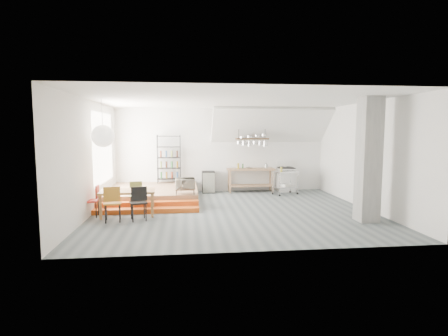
{
  "coord_description": "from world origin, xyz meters",
  "views": [
    {
      "loc": [
        -1.35,
        -9.97,
        2.33
      ],
      "look_at": [
        -0.19,
        0.8,
        1.19
      ],
      "focal_mm": 28.0,
      "sensor_mm": 36.0,
      "label": 1
    }
  ],
  "objects": [
    {
      "name": "platform",
      "position": [
        -2.5,
        2.0,
        0.2
      ],
      "size": [
        3.0,
        3.0,
        0.4
      ],
      "primitive_type": "cube",
      "color": "#8E6747",
      "rests_on": "ground"
    },
    {
      "name": "microwave",
      "position": [
        -1.4,
        0.75,
        0.73
      ],
      "size": [
        0.61,
        0.44,
        0.32
      ],
      "primitive_type": "imported",
      "rotation": [
        0.0,
        0.0,
        0.07
      ],
      "color": "beige",
      "rests_on": "microwave_shelf"
    },
    {
      "name": "microwave_shelf",
      "position": [
        -1.4,
        0.75,
        0.55
      ],
      "size": [
        0.6,
        0.4,
        0.16
      ],
      "color": "#8E6747",
      "rests_on": "platform"
    },
    {
      "name": "pot_rack",
      "position": [
        1.13,
        2.92,
        1.98
      ],
      "size": [
        1.2,
        0.5,
        1.43
      ],
      "color": "#3A2717",
      "rests_on": "ceiling"
    },
    {
      "name": "chair_red",
      "position": [
        -3.88,
        -0.29,
        0.52
      ],
      "size": [
        0.42,
        0.42,
        0.87
      ],
      "rotation": [
        0.0,
        0.0,
        -1.51
      ],
      "color": "#B22319",
      "rests_on": "ground"
    },
    {
      "name": "wall_back",
      "position": [
        0.0,
        3.5,
        1.6
      ],
      "size": [
        8.0,
        0.04,
        3.2
      ],
      "primitive_type": "cube",
      "color": "silver",
      "rests_on": "ground"
    },
    {
      "name": "slope_ceiling",
      "position": [
        1.8,
        2.9,
        2.55
      ],
      "size": [
        4.4,
        1.44,
        1.32
      ],
      "primitive_type": "cube",
      "rotation": [
        -0.73,
        0.0,
        0.0
      ],
      "color": "white",
      "rests_on": "wall_back"
    },
    {
      "name": "chair_mustard",
      "position": [
        -3.25,
        -0.93,
        0.56
      ],
      "size": [
        0.49,
        0.49,
        0.94
      ],
      "rotation": [
        0.0,
        0.0,
        3.3
      ],
      "color": "#BC7820",
      "rests_on": "ground"
    },
    {
      "name": "step_lower",
      "position": [
        -2.5,
        0.05,
        0.07
      ],
      "size": [
        3.0,
        0.35,
        0.13
      ],
      "primitive_type": "cube",
      "color": "#CA5417",
      "rests_on": "ground"
    },
    {
      "name": "chair_black",
      "position": [
        -2.59,
        -0.88,
        0.55
      ],
      "size": [
        0.51,
        0.51,
        0.92
      ],
      "rotation": [
        0.0,
        0.0,
        3.39
      ],
      "color": "black",
      "rests_on": "ground"
    },
    {
      "name": "window_pane",
      "position": [
        -3.98,
        1.5,
        1.8
      ],
      "size": [
        0.02,
        2.5,
        2.2
      ],
      "primitive_type": "cube",
      "color": "white",
      "rests_on": "wall_left"
    },
    {
      "name": "chair_olive",
      "position": [
        -2.85,
        0.46,
        0.5
      ],
      "size": [
        0.44,
        0.44,
        0.84
      ],
      "rotation": [
        0.0,
        0.0,
        0.16
      ],
      "color": "#616A32",
      "rests_on": "ground"
    },
    {
      "name": "rolling_cart",
      "position": [
        2.27,
        2.46,
        0.57
      ],
      "size": [
        0.99,
        0.78,
        0.87
      ],
      "rotation": [
        0.0,
        0.0,
        0.38
      ],
      "color": "silver",
      "rests_on": "ground"
    },
    {
      "name": "ceiling",
      "position": [
        0.0,
        0.0,
        3.2
      ],
      "size": [
        8.0,
        7.0,
        0.02
      ],
      "primitive_type": "cube",
      "color": "white",
      "rests_on": "wall_back"
    },
    {
      "name": "mini_fridge",
      "position": [
        -0.53,
        3.2,
        0.41
      ],
      "size": [
        0.48,
        0.48,
        0.82
      ],
      "primitive_type": "cube",
      "color": "black",
      "rests_on": "ground"
    },
    {
      "name": "dining_table",
      "position": [
        -2.98,
        -0.23,
        0.63
      ],
      "size": [
        1.54,
        0.94,
        0.71
      ],
      "rotation": [
        0.0,
        0.0,
        0.07
      ],
      "color": "olive",
      "rests_on": "ground"
    },
    {
      "name": "floor",
      "position": [
        0.0,
        0.0,
        0.0
      ],
      "size": [
        8.0,
        8.0,
        0.0
      ],
      "primitive_type": "plane",
      "color": "#4F585B",
      "rests_on": "ground"
    },
    {
      "name": "wire_shelving",
      "position": [
        -2.0,
        3.2,
        1.33
      ],
      "size": [
        0.88,
        0.38,
        1.8
      ],
      "color": "black",
      "rests_on": "platform"
    },
    {
      "name": "step_upper",
      "position": [
        -2.5,
        0.4,
        0.13
      ],
      "size": [
        3.0,
        0.35,
        0.27
      ],
      "primitive_type": "cube",
      "color": "#CA5417",
      "rests_on": "ground"
    },
    {
      "name": "kitchen_counter",
      "position": [
        1.1,
        3.15,
        0.63
      ],
      "size": [
        1.8,
        0.6,
        0.91
      ],
      "color": "#8E6747",
      "rests_on": "ground"
    },
    {
      "name": "paper_lantern",
      "position": [
        -3.58,
        -0.27,
        2.2
      ],
      "size": [
        0.6,
        0.6,
        0.6
      ],
      "primitive_type": "sphere",
      "color": "white",
      "rests_on": "ceiling"
    },
    {
      "name": "stove",
      "position": [
        2.5,
        3.16,
        0.48
      ],
      "size": [
        0.6,
        0.6,
        1.18
      ],
      "color": "white",
      "rests_on": "ground"
    },
    {
      "name": "concrete_column",
      "position": [
        3.3,
        -1.5,
        1.6
      ],
      "size": [
        0.5,
        0.5,
        3.2
      ],
      "primitive_type": "cube",
      "color": "gray",
      "rests_on": "ground"
    },
    {
      "name": "wall_right",
      "position": [
        4.0,
        0.0,
        1.6
      ],
      "size": [
        0.04,
        7.0,
        3.2
      ],
      "primitive_type": "cube",
      "color": "silver",
      "rests_on": "ground"
    },
    {
      "name": "wall_left",
      "position": [
        -4.0,
        0.0,
        1.6
      ],
      "size": [
        0.04,
        7.0,
        3.2
      ],
      "primitive_type": "cube",
      "color": "silver",
      "rests_on": "ground"
    },
    {
      "name": "bowl",
      "position": [
        1.03,
        3.1,
        0.94
      ],
      "size": [
        0.28,
        0.28,
        0.05
      ],
      "primitive_type": "imported",
      "rotation": [
        0.0,
        0.0,
        0.37
      ],
      "color": "silver",
      "rests_on": "kitchen_counter"
    }
  ]
}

